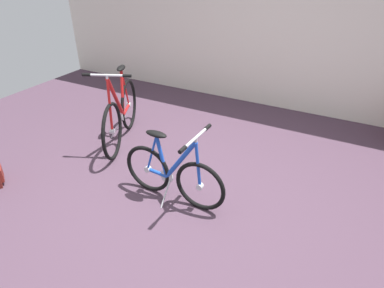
% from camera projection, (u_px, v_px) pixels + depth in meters
% --- Properties ---
extents(ground_plane, '(8.03, 8.03, 0.00)m').
position_uv_depth(ground_plane, '(181.00, 213.00, 3.07)').
color(ground_plane, '#473342').
extents(back_wall, '(8.03, 0.10, 2.66)m').
position_uv_depth(back_wall, '(282.00, 16.00, 4.60)').
color(back_wall, silver).
rests_on(back_wall, ground_plane).
extents(folding_bike_foreground, '(1.09, 0.53, 0.77)m').
position_uv_depth(folding_bike_foreground, '(173.00, 173.00, 3.11)').
color(folding_bike_foreground, black).
rests_on(folding_bike_foreground, ground_plane).
extents(display_bike_left, '(0.68, 1.33, 0.99)m').
position_uv_depth(display_bike_left, '(121.00, 114.00, 4.08)').
color(display_bike_left, black).
rests_on(display_bike_left, ground_plane).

